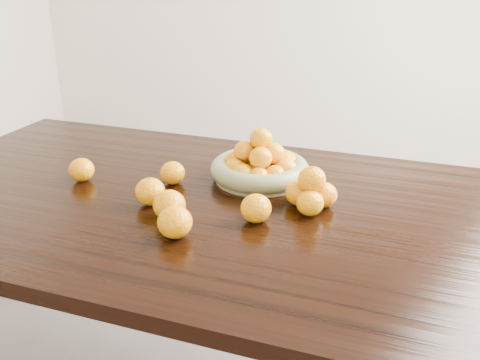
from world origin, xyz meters
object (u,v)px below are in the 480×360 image
(orange_pyramid, at_px, (311,192))
(loose_orange_0, at_px, (150,192))
(dining_table, at_px, (234,234))
(fruit_bowl, at_px, (260,166))

(orange_pyramid, relative_size, loose_orange_0, 1.71)
(dining_table, distance_m, loose_orange_0, 0.25)
(dining_table, height_order, fruit_bowl, fruit_bowl)
(orange_pyramid, height_order, loose_orange_0, orange_pyramid)
(dining_table, xyz_separation_m, fruit_bowl, (0.01, 0.18, 0.13))
(fruit_bowl, distance_m, loose_orange_0, 0.34)
(dining_table, bearing_deg, loose_orange_0, -159.81)
(loose_orange_0, bearing_deg, fruit_bowl, 49.85)
(fruit_bowl, relative_size, orange_pyramid, 2.13)
(fruit_bowl, relative_size, loose_orange_0, 3.64)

